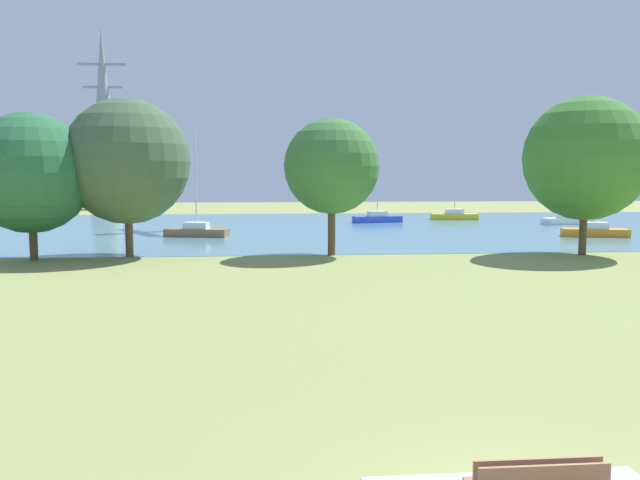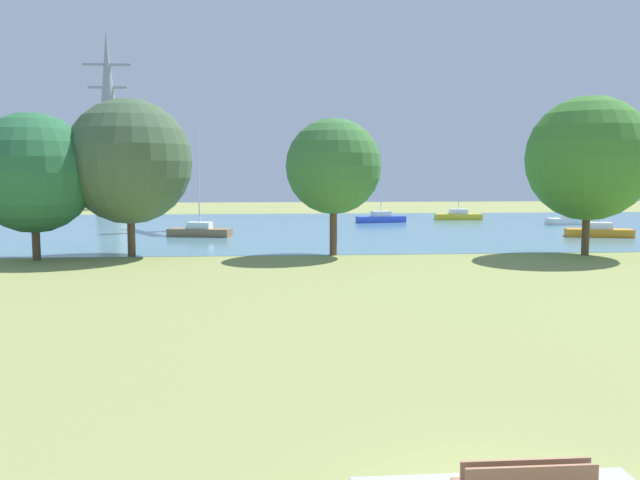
{
  "view_description": "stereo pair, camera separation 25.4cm",
  "coord_description": "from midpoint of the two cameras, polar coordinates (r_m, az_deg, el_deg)",
  "views": [
    {
      "loc": [
        -3.67,
        -8.03,
        4.82
      ],
      "look_at": [
        -1.34,
        18.9,
        2.05
      ],
      "focal_mm": 36.49,
      "sensor_mm": 36.0,
      "label": 1
    },
    {
      "loc": [
        -3.42,
        -8.06,
        4.82
      ],
      "look_at": [
        -1.34,
        18.9,
        2.05
      ],
      "focal_mm": 36.49,
      "sensor_mm": 36.0,
      "label": 2
    }
  ],
  "objects": [
    {
      "name": "ground_plane",
      "position": [
        30.63,
        2.29,
        -3.21
      ],
      "size": [
        160.0,
        160.0,
        0.0
      ],
      "primitive_type": "plane",
      "color": "#8C9351"
    },
    {
      "name": "water_surface",
      "position": [
        58.35,
        -0.92,
        1.12
      ],
      "size": [
        140.0,
        40.0,
        0.02
      ],
      "primitive_type": "cube",
      "color": "teal",
      "rests_on": "ground"
    },
    {
      "name": "sailboat_blue",
      "position": [
        64.57,
        5.48,
        1.96
      ],
      "size": [
        5.01,
        2.46,
        7.8
      ],
      "color": "blue",
      "rests_on": "water_surface"
    },
    {
      "name": "sailboat_brown",
      "position": [
        50.63,
        -10.37,
        0.83
      ],
      "size": [
        5.01,
        2.54,
        8.1
      ],
      "color": "brown",
      "rests_on": "water_surface"
    },
    {
      "name": "sailboat_orange",
      "position": [
        53.92,
        23.39,
        0.71
      ],
      "size": [
        5.02,
        2.63,
        5.73
      ],
      "color": "orange",
      "rests_on": "water_surface"
    },
    {
      "name": "sailboat_white",
      "position": [
        66.21,
        21.29,
        1.68
      ],
      "size": [
        4.98,
        2.29,
        7.21
      ],
      "color": "white",
      "rests_on": "water_surface"
    },
    {
      "name": "sailboat_yellow",
      "position": [
        69.73,
        12.14,
        2.13
      ],
      "size": [
        4.86,
        1.72,
        7.07
      ],
      "color": "yellow",
      "rests_on": "water_surface"
    },
    {
      "name": "tree_east_near",
      "position": [
        39.3,
        -23.69,
        5.39
      ],
      "size": [
        6.64,
        6.64,
        8.18
      ],
      "color": "brown",
      "rests_on": "ground"
    },
    {
      "name": "tree_west_near",
      "position": [
        39.23,
        -16.21,
        6.62
      ],
      "size": [
        7.21,
        7.21,
        9.12
      ],
      "color": "brown",
      "rests_on": "ground"
    },
    {
      "name": "tree_east_far",
      "position": [
        38.28,
        1.38,
        6.46
      ],
      "size": [
        5.61,
        5.61,
        8.05
      ],
      "color": "brown",
      "rests_on": "ground"
    },
    {
      "name": "tree_west_far",
      "position": [
        41.38,
        22.67,
        6.61
      ],
      "size": [
        7.27,
        7.27,
        9.34
      ],
      "color": "brown",
      "rests_on": "ground"
    },
    {
      "name": "electricity_pylon",
      "position": [
        93.24,
        -17.96,
        10.03
      ],
      "size": [
        6.4,
        4.4,
        24.11
      ],
      "color": "gray",
      "rests_on": "ground"
    }
  ]
}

